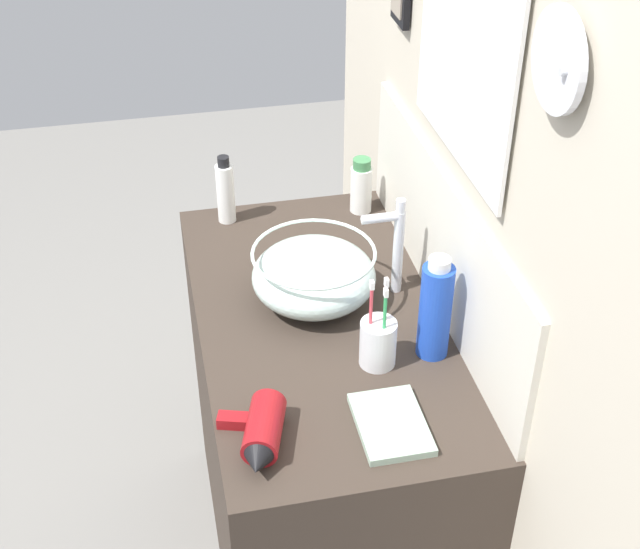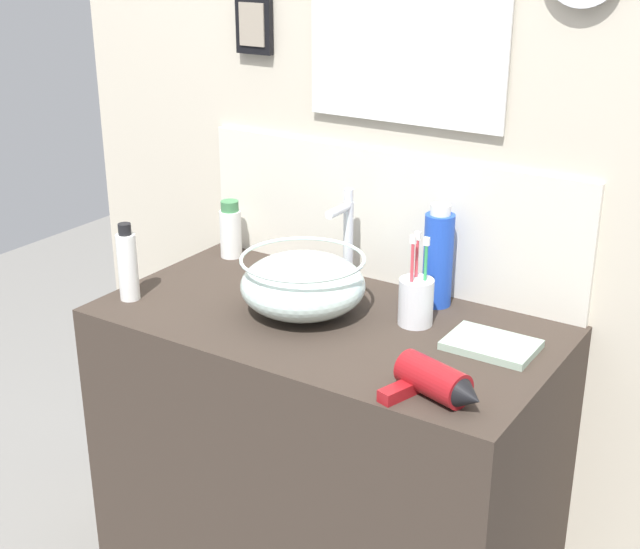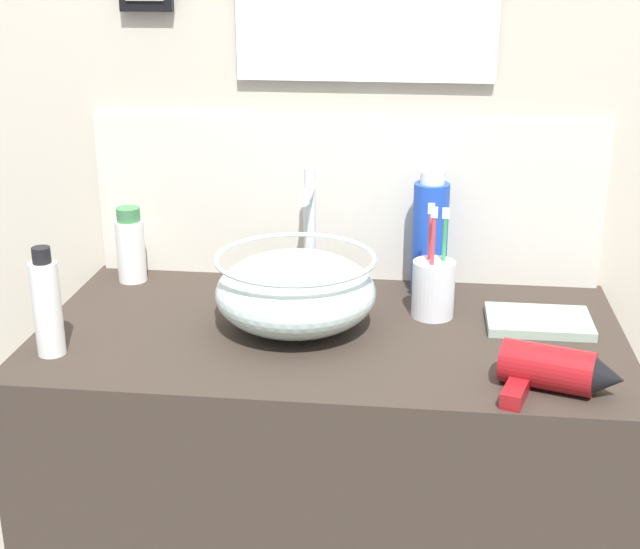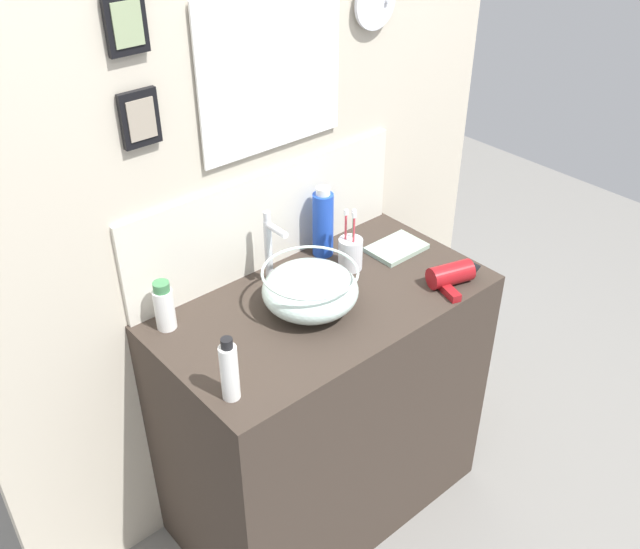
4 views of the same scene
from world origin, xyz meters
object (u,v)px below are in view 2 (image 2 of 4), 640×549
Objects in this scene: faucet at (346,233)px; hair_drier at (437,383)px; glass_bowl_sink at (303,284)px; spray_bottle at (438,258)px; lotion_bottle at (231,230)px; hand_towel at (491,345)px; soap_dispenser at (128,265)px; toothbrush_cup at (416,301)px.

faucet is 0.57m from hair_drier.
faucet reaches higher than glass_bowl_sink.
spray_bottle is 0.59m from lotion_bottle.
hand_towel is at bearing -36.36° from spray_bottle.
lotion_bottle is (0.02, 0.35, -0.01)m from soap_dispenser.
lotion_bottle reaches higher than hand_towel.
glass_bowl_sink reaches higher than hand_towel.
lotion_bottle reaches higher than hair_drier.
faucet is (-0.00, 0.18, 0.07)m from glass_bowl_sink.
glass_bowl_sink is 1.34× the size of toothbrush_cup.
soap_dispenser is 0.84m from hand_towel.
hand_towel is at bearing 8.38° from glass_bowl_sink.
lotion_bottle is 0.79m from hand_towel.
faucet is 0.36m from lotion_bottle.
hair_drier is 0.80× the size of spray_bottle.
glass_bowl_sink is at bearing -29.08° from lotion_bottle.
faucet reaches higher than hair_drier.
hair_drier is at bearing -26.37° from lotion_bottle.
lotion_bottle is (-0.59, -0.01, -0.04)m from spray_bottle.
faucet is 0.27m from toothbrush_cup.
lotion_bottle is at bearing 150.92° from glass_bowl_sink.
spray_bottle is 1.30× the size of soap_dispenser.
faucet is at bearing -2.48° from lotion_bottle.
soap_dispenser is (-0.38, -0.15, 0.01)m from glass_bowl_sink.
soap_dispenser reaches higher than hair_drier.
hair_drier is 0.25m from hand_towel.
soap_dispenser is (-0.80, 0.04, 0.05)m from hair_drier.
spray_bottle is at bearing 143.64° from hand_towel.
glass_bowl_sink is 1.85× the size of lotion_bottle.
lotion_bottle is (-0.59, 0.11, 0.02)m from toothbrush_cup.
soap_dispenser reaches higher than hand_towel.
soap_dispenser reaches higher than lotion_bottle.
faucet reaches higher than lotion_bottle.
hand_towel is (0.19, -0.14, -0.10)m from spray_bottle.
spray_bottle reaches higher than glass_bowl_sink.
toothbrush_cup reaches higher than soap_dispenser.
toothbrush_cup is at bearing 123.88° from hair_drier.
toothbrush_cup is (-0.18, 0.27, 0.02)m from hair_drier.
toothbrush_cup is 0.13m from spray_bottle.
glass_bowl_sink is at bearing -171.62° from hand_towel.
glass_bowl_sink is at bearing -160.20° from toothbrush_cup.
glass_bowl_sink is 1.15× the size of faucet.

